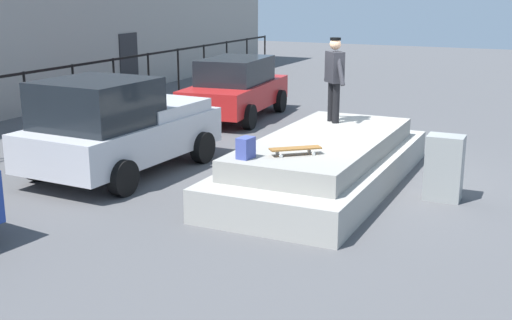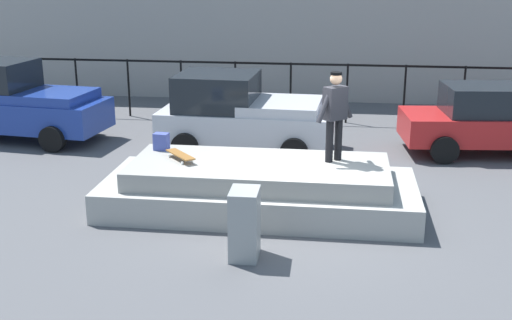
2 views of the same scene
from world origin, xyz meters
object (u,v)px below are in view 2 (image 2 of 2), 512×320
skateboard (180,155)px  car_red_sedan_far (492,119)px  car_silver_pickup_mid (241,113)px  backpack (161,142)px  skateboarder (335,111)px  car_blue_pickup_near (15,102)px  utility_box (245,224)px

skateboard → car_red_sedan_far: car_red_sedan_far is taller
skateboard → car_silver_pickup_mid: (0.54, 3.86, -0.07)m
car_silver_pickup_mid → car_red_sedan_far: size_ratio=0.97×
backpack → car_red_sedan_far: bearing=-144.5°
car_silver_pickup_mid → backpack: bearing=-108.3°
skateboarder → skateboard: bearing=-173.3°
skateboard → car_silver_pickup_mid: bearing=82.0°
car_blue_pickup_near → car_red_sedan_far: (11.90, 0.22, -0.14)m
backpack → utility_box: size_ratio=0.30×
skateboarder → car_red_sedan_far: skateboarder is taller
backpack → car_red_sedan_far: (7.04, 3.78, -0.22)m
car_blue_pickup_near → utility_box: 9.33m
car_blue_pickup_near → car_red_sedan_far: bearing=1.1°
skateboarder → skateboard: 2.97m
skateboarder → car_red_sedan_far: bearing=47.8°
backpack → car_blue_pickup_near: car_blue_pickup_near is taller
backpack → car_silver_pickup_mid: (1.08, 3.24, -0.13)m
utility_box → skateboard: bearing=125.1°
skateboarder → backpack: size_ratio=4.95×
skateboarder → utility_box: size_ratio=1.49×
skateboarder → utility_box: 3.04m
skateboarder → car_silver_pickup_mid: size_ratio=0.39×
car_silver_pickup_mid → utility_box: (0.98, -5.95, -0.38)m
skateboard → car_silver_pickup_mid: 3.90m
skateboarder → backpack: bearing=175.1°
skateboard → car_red_sedan_far: bearing=34.1°
backpack → car_blue_pickup_near: size_ratio=0.07×
skateboard → car_red_sedan_far: size_ratio=0.18×
skateboarder → utility_box: (-1.30, -2.42, -1.29)m
car_blue_pickup_near → backpack: bearing=-36.3°
skateboard → utility_box: size_ratio=0.69×
skateboarder → car_red_sedan_far: size_ratio=0.38×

